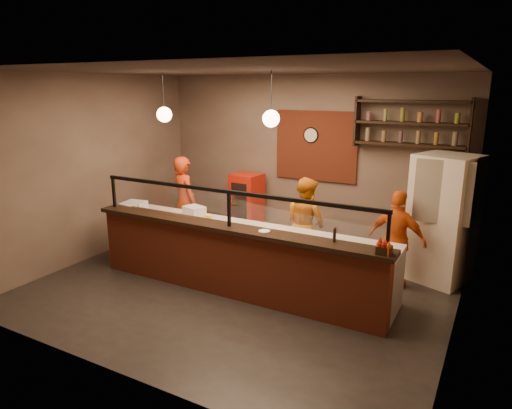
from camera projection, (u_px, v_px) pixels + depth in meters
The scene contains 29 objects.
floor at pixel (241, 287), 7.00m from camera, with size 6.00×6.00×0.00m, color black.
ceiling at pixel (239, 70), 6.20m from camera, with size 6.00×6.00×0.00m, color #3D342F.
wall_back at pixel (306, 161), 8.72m from camera, with size 6.00×6.00×0.00m, color #735F54.
wall_left at pixel (93, 168), 7.99m from camera, with size 5.00×5.00×0.00m, color #735F54.
wall_right at pixel (465, 212), 5.21m from camera, with size 5.00×5.00×0.00m, color #735F54.
wall_front at pixel (110, 232), 4.48m from camera, with size 6.00×6.00×0.00m, color #735F54.
brick_patch at pixel (316, 146), 8.53m from camera, with size 1.60×0.04×1.30m, color maroon.
service_counter at pixel (230, 263), 6.62m from camera, with size 4.60×0.25×1.00m, color maroon.
counter_ledge at pixel (229, 228), 6.49m from camera, with size 4.70×0.37×0.06m, color black.
worktop_cabinet at pixel (247, 257), 7.07m from camera, with size 4.60×0.75×0.85m, color gray.
worktop at pixel (247, 229), 6.95m from camera, with size 4.60×0.75×0.05m, color beige.
sneeze_guard at pixel (229, 205), 6.40m from camera, with size 4.50×0.05×0.52m.
wall_shelving at pixel (411, 123), 7.49m from camera, with size 1.84×0.28×0.85m.
wall_clock at pixel (311, 135), 8.52m from camera, with size 0.30×0.30×0.04m, color black.
pendant_left at pixel (164, 114), 7.23m from camera, with size 0.24×0.24×0.77m.
pendant_right at pixel (271, 118), 6.34m from camera, with size 0.24×0.24×0.77m.
cook_left at pixel (185, 201), 8.72m from camera, with size 0.63×0.41×1.72m, color #EA3F16.
cook_mid at pixel (306, 223), 7.56m from camera, with size 0.76×0.59×1.56m, color #C97012.
cook_right at pixel (397, 240), 6.85m from camera, with size 0.88×0.37×1.50m, color #DF5815.
fridge at pixel (443, 219), 7.04m from camera, with size 0.83×0.78×2.00m, color beige.
red_cooler at pixel (247, 206), 9.18m from camera, with size 0.56×0.51×1.30m, color #B61C0C.
pizza_dough at pixel (271, 230), 6.83m from camera, with size 0.54×0.54×0.01m, color beige.
prep_tub_a at pixel (135, 206), 7.83m from camera, with size 0.34×0.28×0.17m, color silver.
prep_tub_b at pixel (194, 211), 7.55m from camera, with size 0.33×0.26×0.16m, color white.
prep_tub_c at pixel (130, 208), 7.74m from camera, with size 0.32×0.26×0.16m, color silver.
rolling_pin at pixel (204, 215), 7.52m from camera, with size 0.05×0.05×0.31m, color #FAF929.
condiment_caddy at pixel (384, 250), 5.39m from camera, with size 0.18×0.14×0.10m, color black.
pepper_mill at pixel (334, 235), 5.81m from camera, with size 0.04×0.04×0.19m, color black.
small_plate at pixel (264, 231), 6.24m from camera, with size 0.16×0.16×0.01m, color white.
Camera 1 is at (3.31, -5.55, 2.99)m, focal length 32.00 mm.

